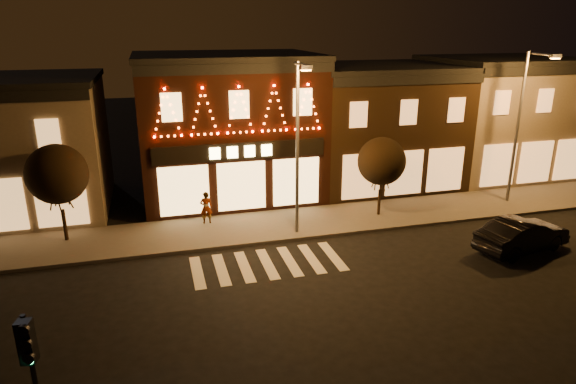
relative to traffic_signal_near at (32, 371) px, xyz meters
name	(u,v)px	position (x,y,z in m)	size (l,w,h in m)	color
ground	(293,312)	(7.09, 5.49, -3.09)	(120.00, 120.00, 0.00)	black
sidewalk_far	(288,224)	(9.09, 13.49, -3.02)	(44.00, 4.00, 0.15)	#47423D
building_pulp	(228,126)	(7.09, 19.46, 1.07)	(10.20, 8.34, 8.30)	black
building_right_a	(376,125)	(16.59, 19.48, 0.67)	(9.20, 8.28, 7.50)	#332111
building_right_b	(498,116)	(25.59, 19.48, 0.82)	(9.20, 8.28, 7.80)	#6D5F4D
traffic_signal_near	(32,371)	(0.00, 0.00, 0.00)	(0.34, 0.44, 4.17)	black
streetlamp_mid	(298,137)	(9.21, 12.02, 1.84)	(0.53, 1.87, 8.15)	#59595E
streetlamp_right	(523,117)	(22.31, 13.24, 1.95)	(0.61, 1.92, 8.34)	#59595E
tree_left	(57,174)	(-1.56, 14.19, 0.28)	(2.76, 2.76, 4.61)	black
tree_right	(382,161)	(14.13, 13.40, -0.01)	(2.51, 2.51, 4.19)	black
dark_sedan	(522,235)	(18.57, 7.79, -2.33)	(1.62, 4.65, 1.53)	black
pedestrian	(206,208)	(5.08, 14.56, -2.10)	(0.61, 0.40, 1.68)	gray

